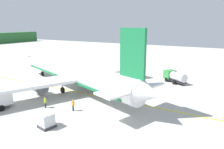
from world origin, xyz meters
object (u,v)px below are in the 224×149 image
object	(u,v)px
airliner_foreground	(72,72)
service_truck_baggage	(175,76)
crew_loader_left	(130,95)
crew_marshaller	(45,102)
crew_loader_right	(73,104)
cargo_container_near	(46,121)

from	to	relation	value
airliner_foreground	service_truck_baggage	bearing A→B (deg)	-47.14
airliner_foreground	crew_loader_left	xyz separation A→B (m)	(-0.10, -12.35, -2.44)
service_truck_baggage	crew_marshaller	bearing A→B (deg)	151.27
crew_marshaller	crew_loader_right	size ratio (longest dim) A/B	0.96
cargo_container_near	crew_marshaller	size ratio (longest dim) A/B	1.24
crew_loader_left	crew_loader_right	bearing A→B (deg)	147.14
service_truck_baggage	crew_loader_right	xyz separation A→B (m)	(-23.03, 8.86, -0.37)
crew_marshaller	crew_loader_right	distance (m)	4.58
service_truck_baggage	crew_loader_left	size ratio (longest dim) A/B	3.43
airliner_foreground	service_truck_baggage	distance (m)	21.87
service_truck_baggage	cargo_container_near	size ratio (longest dim) A/B	2.72
crew_loader_left	cargo_container_near	bearing A→B (deg)	160.85
crew_loader_right	crew_loader_left	bearing A→B (deg)	-32.86
service_truck_baggage	crew_loader_right	distance (m)	24.68
cargo_container_near	crew_loader_left	world-z (taller)	cargo_container_near
airliner_foreground	crew_loader_left	distance (m)	12.59
service_truck_baggage	crew_loader_right	size ratio (longest dim) A/B	3.22
service_truck_baggage	cargo_container_near	distance (m)	29.80
cargo_container_near	crew_loader_right	xyz separation A→B (m)	(5.57, 0.49, 0.14)
crew_marshaller	crew_loader_left	size ratio (longest dim) A/B	1.02
cargo_container_near	crew_loader_right	bearing A→B (deg)	5.08
crew_loader_right	cargo_container_near	bearing A→B (deg)	-174.92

